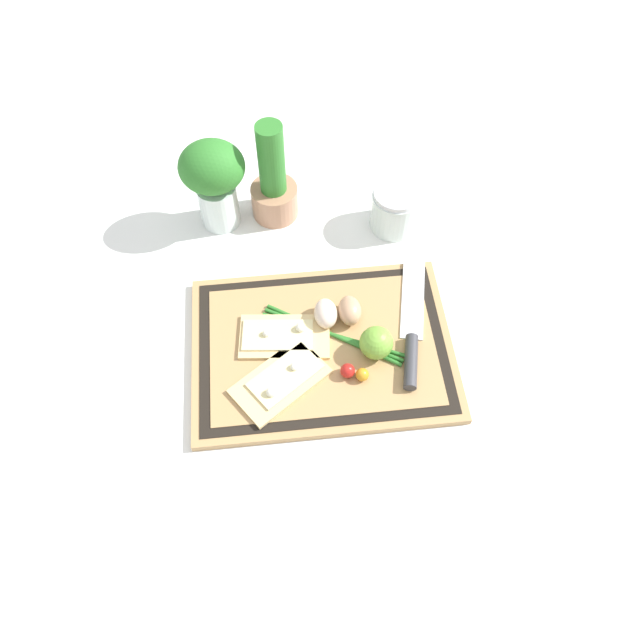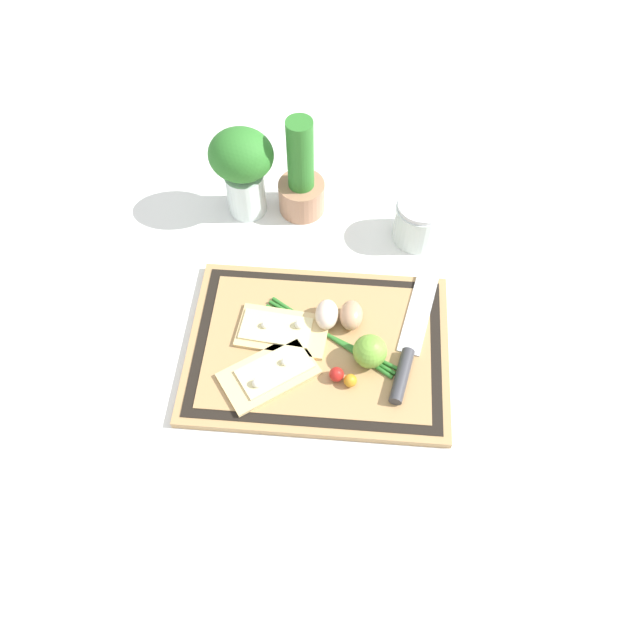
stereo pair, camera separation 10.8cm
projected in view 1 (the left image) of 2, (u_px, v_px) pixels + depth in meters
ground_plane at (322, 350)px, 1.09m from camera, size 6.00×6.00×0.00m
cutting_board at (322, 348)px, 1.08m from camera, size 0.45×0.33×0.02m
pizza_slice_near at (281, 380)px, 1.03m from camera, size 0.18×0.16×0.02m
pizza_slice_far at (283, 336)px, 1.08m from camera, size 0.16×0.10×0.02m
knife at (412, 342)px, 1.07m from camera, size 0.09×0.27×0.02m
egg_brown at (350, 311)px, 1.09m from camera, size 0.04×0.06×0.04m
egg_pink at (326, 313)px, 1.09m from camera, size 0.04×0.06×0.04m
lime at (376, 343)px, 1.04m from camera, size 0.06×0.06×0.06m
cherry_tomato_red at (348, 371)px, 1.03m from camera, size 0.02×0.02×0.02m
cherry_tomato_yellow at (362, 375)px, 1.03m from camera, size 0.02×0.02×0.02m
scallion_bunch at (333, 335)px, 1.08m from camera, size 0.24×0.15×0.01m
herb_pot at (273, 185)px, 1.20m from camera, size 0.09×0.09×0.22m
sauce_jar at (395, 211)px, 1.22m from camera, size 0.10×0.10×0.09m
herb_glass at (214, 178)px, 1.16m from camera, size 0.12×0.11×0.19m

